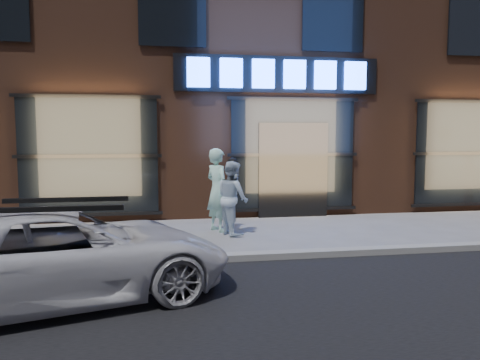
{
  "coord_description": "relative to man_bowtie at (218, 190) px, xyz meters",
  "views": [
    {
      "loc": [
        -3.34,
        -7.57,
        2.1
      ],
      "look_at": [
        -1.77,
        1.6,
        1.2
      ],
      "focal_mm": 35.0,
      "sensor_mm": 36.0,
      "label": 1
    }
  ],
  "objects": [
    {
      "name": "white_suv",
      "position": [
        -2.46,
        -3.96,
        -0.31
      ],
      "size": [
        4.66,
        3.11,
        1.19
      ],
      "primitive_type": "imported",
      "rotation": [
        0.0,
        0.0,
        1.86
      ],
      "color": "silver",
      "rests_on": "ground"
    },
    {
      "name": "curb",
      "position": [
        2.12,
        -2.47,
        -0.85
      ],
      "size": [
        60.0,
        0.25,
        0.12
      ],
      "primitive_type": "cube",
      "color": "gray",
      "rests_on": "ground"
    },
    {
      "name": "man_cap",
      "position": [
        0.27,
        -0.4,
        -0.12
      ],
      "size": [
        0.78,
        0.9,
        1.56
      ],
      "primitive_type": "imported",
      "rotation": [
        0.0,
        0.0,
        1.86
      ],
      "color": "white",
      "rests_on": "ground"
    },
    {
      "name": "man_bowtie",
      "position": [
        0.0,
        0.0,
        0.0
      ],
      "size": [
        0.7,
        0.79,
        1.81
      ],
      "primitive_type": "imported",
      "rotation": [
        0.0,
        0.0,
        2.08
      ],
      "color": "#C2FFE6",
      "rests_on": "ground"
    },
    {
      "name": "ground",
      "position": [
        2.12,
        -2.47,
        -0.91
      ],
      "size": [
        90.0,
        90.0,
        0.0
      ],
      "primitive_type": "plane",
      "color": "slate",
      "rests_on": "ground"
    },
    {
      "name": "storefront_building",
      "position": [
        2.12,
        5.52,
        4.24
      ],
      "size": [
        30.2,
        8.28,
        10.3
      ],
      "color": "#54301E",
      "rests_on": "ground"
    }
  ]
}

